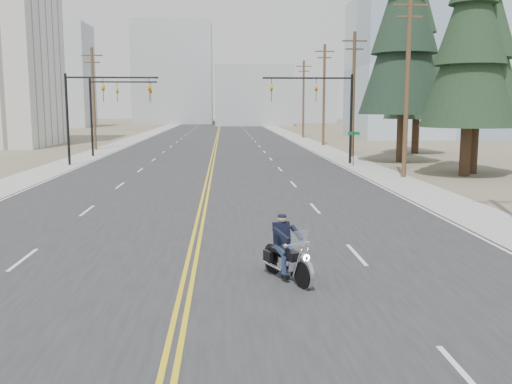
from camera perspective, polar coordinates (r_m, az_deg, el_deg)
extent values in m
plane|color=#776D56|center=(13.56, -7.29, -10.98)|extent=(400.00, 400.00, 0.00)
cube|color=#303033|center=(82.88, -3.91, 5.42)|extent=(20.00, 200.00, 0.01)
cube|color=#A5A5A0|center=(83.81, -11.83, 5.29)|extent=(3.00, 200.00, 0.01)
cube|color=#A5A5A0|center=(83.54, 4.04, 5.44)|extent=(3.00, 200.00, 0.01)
cylinder|color=black|center=(46.34, -18.34, 6.87)|extent=(0.20, 0.20, 7.00)
cylinder|color=black|center=(45.60, -14.20, 11.05)|extent=(7.00, 0.14, 0.14)
imported|color=#BF8C0C|center=(45.71, -15.04, 10.19)|extent=(0.21, 0.26, 1.30)
imported|color=#BF8C0C|center=(45.13, -10.62, 10.36)|extent=(0.21, 0.26, 1.30)
cylinder|color=black|center=(45.87, 9.48, 7.17)|extent=(0.20, 0.20, 7.00)
cylinder|color=black|center=(45.28, 5.17, 11.29)|extent=(7.00, 0.14, 0.14)
imported|color=#BF8C0C|center=(45.36, 6.04, 10.45)|extent=(0.21, 0.26, 1.30)
imported|color=#BF8C0C|center=(44.93, 1.56, 10.51)|extent=(0.21, 0.26, 1.30)
cylinder|color=black|center=(54.10, -16.14, 7.15)|extent=(0.20, 0.20, 7.00)
cylinder|color=black|center=(53.55, -13.10, 10.68)|extent=(6.00, 0.14, 0.14)
imported|color=#BF8C0C|center=(53.63, -13.72, 9.96)|extent=(0.21, 0.26, 1.30)
imported|color=#BF8C0C|center=(53.18, -10.49, 10.07)|extent=(0.21, 0.26, 1.30)
cylinder|color=black|center=(43.98, 9.72, 4.24)|extent=(0.06, 0.06, 2.60)
cube|color=#0C5926|center=(43.91, 9.76, 5.80)|extent=(0.90, 0.03, 0.25)
cylinder|color=brown|center=(37.58, 14.87, 10.16)|extent=(0.30, 0.30, 11.50)
cube|color=brown|center=(38.07, 15.17, 17.62)|extent=(2.20, 0.12, 0.12)
cube|color=brown|center=(37.96, 15.13, 16.58)|extent=(1.60, 0.12, 0.12)
cylinder|color=brown|center=(52.05, 9.70, 9.52)|extent=(0.30, 0.30, 11.00)
cube|color=brown|center=(52.35, 9.84, 14.67)|extent=(2.20, 0.12, 0.12)
cube|color=brown|center=(52.28, 9.82, 13.91)|extent=(1.60, 0.12, 0.12)
cylinder|color=brown|center=(66.76, 6.81, 9.56)|extent=(0.30, 0.30, 11.50)
cube|color=brown|center=(67.04, 6.89, 13.79)|extent=(2.20, 0.12, 0.12)
cube|color=brown|center=(66.98, 6.88, 13.19)|extent=(1.60, 0.12, 0.12)
cylinder|color=brown|center=(83.56, 4.76, 9.20)|extent=(0.30, 0.30, 11.00)
cube|color=brown|center=(83.74, 4.81, 12.42)|extent=(2.20, 0.12, 0.12)
cube|color=brown|center=(83.70, 4.80, 11.94)|extent=(1.60, 0.12, 0.12)
cylinder|color=brown|center=(62.23, -15.93, 8.91)|extent=(0.30, 0.30, 10.50)
cube|color=brown|center=(62.44, -16.10, 12.99)|extent=(2.20, 0.12, 0.12)
cube|color=brown|center=(62.39, -16.07, 12.35)|extent=(1.60, 0.12, 0.12)
cube|color=#9EB5CC|center=(88.55, 17.67, 11.71)|extent=(24.00, 16.00, 20.00)
cube|color=#B7BCC6|center=(132.88, -19.29, 10.89)|extent=(14.00, 12.00, 22.00)
cube|color=#ADB2B7|center=(137.95, -0.31, 9.59)|extent=(18.00, 14.00, 14.00)
cube|color=#B7BCC6|center=(128.88, 14.64, 10.28)|extent=(16.00, 12.00, 18.00)
cube|color=#ADB2B7|center=(153.53, -8.24, 11.64)|extent=(20.00, 15.00, 26.00)
cube|color=#B7BCC6|center=(164.52, 5.24, 9.04)|extent=(14.00, 14.00, 12.00)
cube|color=#ADB2B7|center=(151.62, -23.19, 9.20)|extent=(12.00, 12.00, 16.00)
cylinder|color=#382619|center=(39.63, 20.19, 3.81)|extent=(0.62, 0.62, 3.20)
cone|color=black|center=(39.68, 20.68, 13.05)|extent=(6.04, 6.04, 9.60)
cone|color=black|center=(40.01, 20.89, 16.93)|extent=(4.53, 4.53, 7.20)
cylinder|color=#382619|center=(41.33, 20.85, 4.11)|extent=(0.75, 0.75, 3.43)
cone|color=black|center=(41.43, 21.37, 13.59)|extent=(6.42, 6.42, 10.28)
cylinder|color=#382619|center=(48.19, 14.29, 5.24)|extent=(0.68, 0.68, 3.90)
cone|color=black|center=(48.41, 14.64, 14.48)|extent=(7.01, 7.01, 11.69)
cylinder|color=#382619|center=(57.48, 15.65, 5.41)|extent=(0.78, 0.78, 3.34)
cone|color=black|center=(57.54, 15.92, 12.06)|extent=(6.24, 6.24, 10.03)
cone|color=black|center=(57.80, 16.04, 14.87)|extent=(4.68, 4.68, 7.52)
cone|color=black|center=(58.19, 16.16, 17.65)|extent=(3.12, 3.12, 5.35)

